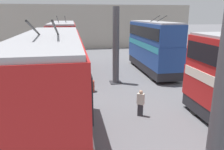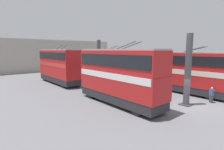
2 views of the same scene
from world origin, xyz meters
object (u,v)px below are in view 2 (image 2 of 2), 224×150
object	(u,v)px
bus_right_far	(59,64)
person_aisle_midway	(132,84)
bus_left_far	(109,62)
bus_left_near	(183,70)
person_by_left_row	(211,95)
bus_right_near	(119,73)
oil_drum	(93,84)

from	to	relation	value
bus_right_far	person_aisle_midway	xyz separation A→B (m)	(-10.98, -4.76, -2.12)
bus_right_far	person_aisle_midway	bearing A→B (deg)	-156.55
bus_left_far	person_aisle_midway	xyz separation A→B (m)	(-10.12, 4.42, -2.14)
bus_left_near	person_by_left_row	distance (m)	5.02
bus_left_near	bus_left_far	distance (m)	14.39
bus_right_near	person_by_left_row	bearing A→B (deg)	-128.34
bus_left_near	person_by_left_row	xyz separation A→B (m)	(-4.16, 2.02, -1.97)
bus_left_far	bus_right_far	bearing A→B (deg)	84.66
bus_left_near	oil_drum	world-z (taller)	bus_left_near
bus_left_far	person_by_left_row	distance (m)	18.78
bus_right_far	person_by_left_row	size ratio (longest dim) A/B	6.51
bus_right_near	oil_drum	distance (m)	8.36
bus_right_far	person_by_left_row	bearing A→B (deg)	-159.74
bus_right_near	person_by_left_row	distance (m)	9.38
oil_drum	bus_right_near	bearing A→B (deg)	164.24
bus_right_far	person_aisle_midway	world-z (taller)	bus_right_far
bus_right_near	oil_drum	xyz separation A→B (m)	(7.66, -2.16, -2.54)
person_aisle_midway	oil_drum	distance (m)	5.57
person_aisle_midway	person_by_left_row	bearing A→B (deg)	-128.81
bus_left_near	bus_right_near	distance (m)	9.31
bus_left_near	bus_left_far	bearing A→B (deg)	-0.00
bus_right_near	person_aisle_midway	size ratio (longest dim) A/B	5.89
person_by_left_row	bus_right_far	bearing A→B (deg)	139.85
bus_left_near	bus_right_far	size ratio (longest dim) A/B	1.02
person_by_left_row	person_aisle_midway	bearing A→B (deg)	135.50
bus_right_near	person_by_left_row	xyz separation A→B (m)	(-5.67, -7.16, -2.16)
bus_left_near	person_aisle_midway	distance (m)	6.43
bus_right_far	oil_drum	size ratio (longest dim) A/B	11.55
bus_left_far	oil_drum	xyz separation A→B (m)	(-5.22, 7.02, -2.57)
person_by_left_row	bus_left_near	bearing A→B (deg)	93.70
oil_drum	person_by_left_row	bearing A→B (deg)	-159.43
person_by_left_row	bus_left_far	bearing A→B (deg)	113.38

